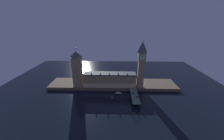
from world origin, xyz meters
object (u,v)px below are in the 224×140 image
Objects in this scene: clock_tower at (141,63)px; street_lamp_near at (132,98)px; car_northbound_lead at (133,93)px; boat_upstream at (118,93)px; pedestrian_near_rail at (132,97)px; pedestrian_far_rail at (131,92)px; car_southbound_lead at (137,97)px; victoria_tower at (77,69)px; pedestrian_mid_walk at (138,94)px.

street_lamp_near is (-17.75, -45.91, -35.43)m from clock_tower.
car_northbound_lead is (-14.93, -27.29, -39.06)m from clock_tower.
pedestrian_near_rail is at bearing -47.73° from boat_upstream.
car_northbound_lead is 11.65m from pedestrian_near_rail.
boat_upstream is (-18.92, 5.97, -5.94)m from pedestrian_far_rail.
car_southbound_lead is at bearing 46.01° from street_lamp_near.
pedestrian_near_rail is 0.24× the size of street_lamp_near.
street_lamp_near is at bearing -29.18° from victoria_tower.
street_lamp_near is (86.56, -48.34, -24.04)m from victoria_tower.
pedestrian_mid_walk is at bearing 46.29° from pedestrian_near_rail.
pedestrian_far_rail is at bearing 90.00° from pedestrian_near_rail.
pedestrian_far_rail is (0.00, 14.85, 0.04)m from pedestrian_near_rail.
victoria_tower reaches higher than pedestrian_near_rail.
street_lamp_near is (-0.40, -22.08, 3.41)m from pedestrian_far_rail.
victoria_tower reaches higher than pedestrian_mid_walk.
clock_tower is 6.58× the size of boat_upstream.
pedestrian_near_rail is 0.15× the size of boat_upstream.
clock_tower is 48.83m from pedestrian_mid_walk.
victoria_tower is 98.17m from car_northbound_lead.
street_lamp_near is at bearing -120.15° from pedestrian_mid_walk.
clock_tower reaches higher than car_northbound_lead.
pedestrian_far_rail is at bearing -16.80° from victoria_tower.
car_southbound_lead is 2.59× the size of pedestrian_far_rail.
victoria_tower is 100.04m from pedestrian_near_rail.
boat_upstream is at bearing 123.44° from street_lamp_near.
clock_tower is 43.66× the size of pedestrian_far_rail.
boat_upstream is (-26.18, 20.11, -5.63)m from car_southbound_lead.
pedestrian_mid_walk is at bearing -17.77° from victoria_tower.
pedestrian_near_rail is (-17.35, -38.68, -38.88)m from clock_tower.
pedestrian_far_rail is at bearing 117.19° from car_southbound_lead.
street_lamp_near is at bearing -98.62° from car_northbound_lead.
car_southbound_lead is at bearing -104.41° from pedestrian_mid_walk.
car_northbound_lead reaches higher than boat_upstream.
clock_tower is 16.82× the size of car_southbound_lead.
pedestrian_mid_walk is at bearing -9.84° from car_northbound_lead.
boat_upstream is at bearing 132.27° from pedestrian_near_rail.
victoria_tower is 37.72× the size of pedestrian_mid_walk.
boat_upstream is (-18.92, 20.82, -5.90)m from pedestrian_near_rail.
pedestrian_near_rail is at bearing 86.83° from street_lamp_near.
pedestrian_mid_walk reaches higher than car_northbound_lead.
street_lamp_near is 0.59× the size of boat_upstream.
boat_upstream is (68.04, -20.29, -33.39)m from victoria_tower.
victoria_tower is at bearing 161.61° from car_northbound_lead.
victoria_tower reaches higher than boat_upstream.
pedestrian_near_rail is 0.99× the size of pedestrian_mid_walk.
victoria_tower is at bearing 150.82° from street_lamp_near.
clock_tower is 55.46m from car_southbound_lead.
car_southbound_lead is 0.39× the size of boat_upstream.
pedestrian_far_rail is 20.71m from boat_upstream.
clock_tower is 60.33m from boat_upstream.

